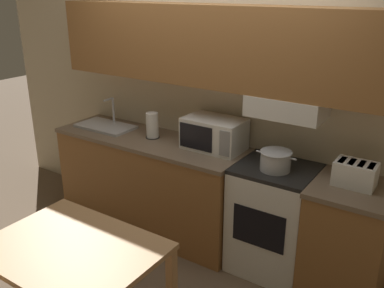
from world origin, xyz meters
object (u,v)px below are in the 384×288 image
object	(u,v)px
cooking_pot	(276,160)
toaster	(355,174)
stove_range	(273,219)
dining_table	(72,260)
paper_towel_roll	(152,125)
sink_basin	(106,126)
microwave	(214,134)

from	to	relation	value
cooking_pot	toaster	size ratio (longest dim) A/B	1.10
cooking_pot	toaster	bearing A→B (deg)	6.27
stove_range	dining_table	distance (m)	1.62
stove_range	paper_towel_roll	distance (m)	1.35
toaster	dining_table	xyz separation A→B (m)	(-1.30, -1.44, -0.37)
cooking_pot	sink_basin	distance (m)	1.80
sink_basin	microwave	bearing A→B (deg)	4.46
stove_range	dining_table	xyz separation A→B (m)	(-0.72, -1.43, 0.17)
paper_towel_roll	sink_basin	bearing A→B (deg)	-177.44
toaster	sink_basin	bearing A→B (deg)	-179.36
cooking_pot	dining_table	distance (m)	1.60
stove_range	cooking_pot	bearing A→B (deg)	-81.00
stove_range	cooking_pot	world-z (taller)	cooking_pot
toaster	cooking_pot	bearing A→B (deg)	-173.73
cooking_pot	dining_table	xyz separation A→B (m)	(-0.73, -1.38, -0.36)
toaster	sink_basin	distance (m)	2.37
sink_basin	dining_table	bearing A→B (deg)	-52.87
stove_range	paper_towel_roll	size ratio (longest dim) A/B	3.88
stove_range	paper_towel_roll	bearing A→B (deg)	179.69
cooking_pot	paper_towel_roll	world-z (taller)	paper_towel_roll
cooking_pot	microwave	bearing A→B (deg)	168.27
toaster	paper_towel_roll	bearing A→B (deg)	-179.97
stove_range	microwave	world-z (taller)	microwave
stove_range	toaster	xyz separation A→B (m)	(0.58, 0.01, 0.54)
stove_range	dining_table	bearing A→B (deg)	-116.69
stove_range	paper_towel_roll	xyz separation A→B (m)	(-1.22, 0.01, 0.57)
stove_range	toaster	bearing A→B (deg)	0.77
sink_basin	stove_range	bearing A→B (deg)	0.60
stove_range	dining_table	world-z (taller)	stove_range
sink_basin	paper_towel_roll	world-z (taller)	sink_basin
microwave	dining_table	size ratio (longest dim) A/B	0.48
cooking_pot	toaster	distance (m)	0.57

